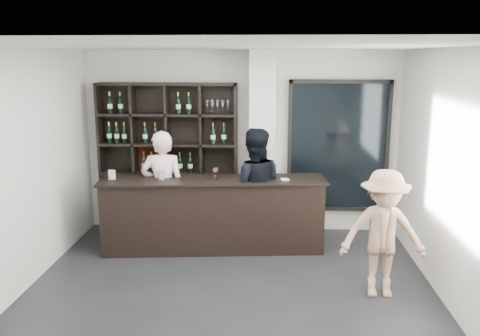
# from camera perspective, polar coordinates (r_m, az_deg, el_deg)

# --- Properties ---
(floor) EXTENTS (5.00, 5.50, 0.01)m
(floor) POSITION_cam_1_polar(r_m,az_deg,el_deg) (6.03, -1.42, -15.30)
(floor) COLOR black
(floor) RESTS_ON ground
(wine_shelf) EXTENTS (2.20, 0.35, 2.40)m
(wine_shelf) POSITION_cam_1_polar(r_m,az_deg,el_deg) (8.20, -8.02, 1.05)
(wine_shelf) COLOR black
(wine_shelf) RESTS_ON floor
(structural_column) EXTENTS (0.40, 0.40, 2.90)m
(structural_column) POSITION_cam_1_polar(r_m,az_deg,el_deg) (7.90, 2.53, 2.58)
(structural_column) COLOR silver
(structural_column) RESTS_ON floor
(glass_panel) EXTENTS (1.60, 0.08, 2.10)m
(glass_panel) POSITION_cam_1_polar(r_m,az_deg,el_deg) (8.20, 10.97, 2.37)
(glass_panel) COLOR black
(glass_panel) RESTS_ON floor
(tasting_counter) EXTENTS (3.25, 0.67, 1.07)m
(tasting_counter) POSITION_cam_1_polar(r_m,az_deg,el_deg) (7.46, -3.03, -5.24)
(tasting_counter) COLOR black
(tasting_counter) RESTS_ON floor
(taster_pink) EXTENTS (0.66, 0.45, 1.76)m
(taster_pink) POSITION_cam_1_polar(r_m,az_deg,el_deg) (7.58, -8.62, -2.41)
(taster_pink) COLOR beige
(taster_pink) RESTS_ON floor
(taster_black) EXTENTS (0.92, 0.74, 1.80)m
(taster_black) POSITION_cam_1_polar(r_m,az_deg,el_deg) (7.42, 1.56, -2.41)
(taster_black) COLOR black
(taster_black) RESTS_ON floor
(customer) EXTENTS (1.01, 0.61, 1.54)m
(customer) POSITION_cam_1_polar(r_m,az_deg,el_deg) (6.21, 15.77, -7.13)
(customer) COLOR tan
(customer) RESTS_ON floor
(wine_glass) EXTENTS (0.11, 0.11, 0.21)m
(wine_glass) POSITION_cam_1_polar(r_m,az_deg,el_deg) (7.24, -2.78, -0.53)
(wine_glass) COLOR white
(wine_glass) RESTS_ON tasting_counter
(spit_cup) EXTENTS (0.10, 0.10, 0.13)m
(spit_cup) POSITION_cam_1_polar(r_m,az_deg,el_deg) (7.35, -8.84, -0.81)
(spit_cup) COLOR silver
(spit_cup) RESTS_ON tasting_counter
(napkin_stack) EXTENTS (0.13, 0.13, 0.02)m
(napkin_stack) POSITION_cam_1_polar(r_m,az_deg,el_deg) (7.28, 5.06, -1.29)
(napkin_stack) COLOR white
(napkin_stack) RESTS_ON tasting_counter
(card_stand) EXTENTS (0.10, 0.06, 0.13)m
(card_stand) POSITION_cam_1_polar(r_m,az_deg,el_deg) (7.51, -14.20, -0.74)
(card_stand) COLOR white
(card_stand) RESTS_ON tasting_counter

